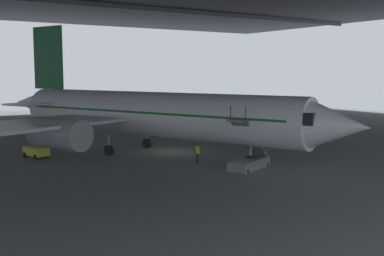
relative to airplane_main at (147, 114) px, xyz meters
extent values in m
plane|color=slate|center=(1.72, -0.32, -3.46)|extent=(110.00, 110.00, 0.00)
cube|color=#4C4F54|center=(1.72, 29.93, 13.19)|extent=(115.50, 0.50, 0.70)
cylinder|color=white|center=(0.24, -0.58, 0.02)|extent=(14.18, 27.40, 3.77)
cone|color=white|center=(6.24, -15.13, 0.02)|extent=(5.14, 5.59, 3.69)
cube|color=black|center=(5.33, -12.93, 0.49)|extent=(3.97, 3.66, 0.83)
cone|color=white|center=(-5.76, 13.97, 0.40)|extent=(5.26, 6.79, 3.20)
cube|color=#19592D|center=(-4.85, 11.77, 4.99)|extent=(1.79, 3.89, 6.16)
cube|color=white|center=(-2.02, 11.82, 0.59)|extent=(5.61, 4.68, 0.16)
cube|color=white|center=(-6.90, 9.81, 0.59)|extent=(5.61, 4.68, 0.16)
cube|color=white|center=(7.53, 7.34, -0.36)|extent=(17.18, 12.34, 0.24)
cylinder|color=#9EA3A8|center=(6.56, 4.73, -1.02)|extent=(4.03, 5.42, 2.34)
cube|color=white|center=(-10.52, -0.10, -0.36)|extent=(17.18, 12.34, 0.24)
cylinder|color=#9EA3A8|center=(-7.99, -1.27, -1.02)|extent=(4.03, 5.42, 2.34)
cube|color=#19592D|center=(0.24, -0.58, 0.30)|extent=(13.47, 25.53, 0.16)
cylinder|color=#9EA3A8|center=(3.83, -9.29, -2.21)|extent=(0.20, 0.20, 1.15)
cylinder|color=black|center=(3.83, -9.29, -3.01)|extent=(0.62, 0.95, 0.90)
cylinder|color=#9EA3A8|center=(1.49, 2.90, -2.21)|extent=(0.20, 0.20, 1.15)
cylinder|color=black|center=(1.49, 2.90, -3.01)|extent=(0.62, 0.95, 0.90)
cylinder|color=#9EA3A8|center=(-3.10, 1.00, -2.21)|extent=(0.20, 0.20, 1.15)
cylinder|color=black|center=(-3.10, 1.00, -3.01)|extent=(0.62, 0.95, 0.90)
cube|color=slate|center=(3.39, -9.65, -3.11)|extent=(4.12, 2.85, 0.70)
cube|color=slate|center=(3.39, -9.65, -1.28)|extent=(3.79, 2.56, 3.06)
cube|color=slate|center=(1.78, -10.32, 0.21)|extent=(1.51, 1.62, 0.12)
cylinder|color=black|center=(2.01, -10.87, 0.71)|extent=(0.06, 0.06, 1.00)
cylinder|color=black|center=(1.55, -9.76, 0.71)|extent=(0.06, 0.06, 1.00)
cylinder|color=black|center=(2.21, -10.90, -3.31)|extent=(0.32, 0.23, 0.30)
cylinder|color=black|center=(1.68, -9.60, -3.31)|extent=(0.32, 0.23, 0.30)
cylinder|color=black|center=(5.11, -9.70, -3.31)|extent=(0.32, 0.23, 0.30)
cylinder|color=black|center=(4.58, -8.41, -3.31)|extent=(0.32, 0.23, 0.30)
cylinder|color=#232838|center=(1.24, -6.07, -3.06)|extent=(0.14, 0.14, 0.80)
cylinder|color=#232838|center=(1.29, -5.89, -3.06)|extent=(0.14, 0.14, 0.80)
cube|color=yellow|center=(1.27, -5.98, -2.37)|extent=(0.31, 0.41, 0.57)
cylinder|color=yellow|center=(1.21, -6.20, -2.35)|extent=(0.09, 0.09, 0.54)
cylinder|color=yellow|center=(1.33, -5.76, -2.35)|extent=(0.09, 0.09, 0.54)
sphere|color=brown|center=(1.27, -5.98, -1.97)|extent=(0.22, 0.22, 0.22)
cube|color=yellow|center=(-8.53, 3.32, -2.91)|extent=(1.78, 2.45, 0.70)
cylinder|color=black|center=(-7.77, 2.71, -3.24)|extent=(0.30, 0.47, 0.44)
cylinder|color=black|center=(-8.82, 2.39, -3.24)|extent=(0.30, 0.47, 0.44)
cylinder|color=black|center=(-8.23, 4.24, -3.24)|extent=(0.30, 0.47, 0.44)
cylinder|color=black|center=(-9.28, 3.93, -3.24)|extent=(0.30, 0.47, 0.44)
camera|label=1|loc=(-18.80, -36.42, 3.53)|focal=44.81mm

